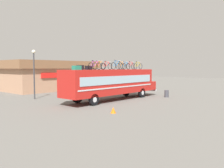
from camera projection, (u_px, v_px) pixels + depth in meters
The scene contains 17 objects.
ground_plane at pixel (111, 100), 23.93m from camera, with size 120.00×120.00×0.00m, color #605E59.
bus at pixel (113, 82), 23.97m from camera, with size 12.76×2.57×3.15m.
luggage_bag_1 at pixel (77, 68), 20.01m from camera, with size 0.69×0.51×0.37m, color #1E7F66.
luggage_bag_2 at pixel (80, 67), 20.83m from camera, with size 0.61×0.37×0.42m, color black.
luggage_bag_3 at pixel (89, 68), 21.28m from camera, with size 0.55×0.39×0.37m, color black.
rooftop_bicycle_1 at pixel (95, 66), 21.50m from camera, with size 1.71×0.44×0.86m.
rooftop_bicycle_2 at pixel (99, 66), 22.64m from camera, with size 1.77×0.44×0.89m.
rooftop_bicycle_3 at pixel (107, 66), 23.40m from camera, with size 1.60×0.44×0.86m.
rooftop_bicycle_4 at pixel (117, 66), 23.76m from camera, with size 1.80×0.44×0.97m.
rooftop_bicycle_5 at pixel (121, 66), 24.67m from camera, with size 1.67×0.44×0.88m.
rooftop_bicycle_6 at pixel (125, 66), 25.55m from camera, with size 1.71×0.44×0.89m.
rooftop_bicycle_7 at pixel (131, 66), 26.43m from camera, with size 1.65×0.44×0.92m.
rooftop_bicycle_8 at pixel (138, 66), 26.99m from camera, with size 1.77×0.44×0.91m.
roadside_building at pixel (46, 75), 36.16m from camera, with size 13.74×10.17×4.33m.
trash_bin at pixel (167, 94), 26.33m from camera, with size 0.48×0.48×0.79m, color #3F3F47.
traffic_cone at pixel (113, 110), 17.06m from camera, with size 0.40×0.40×0.46m, color orange.
street_lamp at pixel (34, 67), 24.47m from camera, with size 0.38×0.38×5.21m.
Camera 1 is at (-17.75, -15.79, 3.33)m, focal length 37.32 mm.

